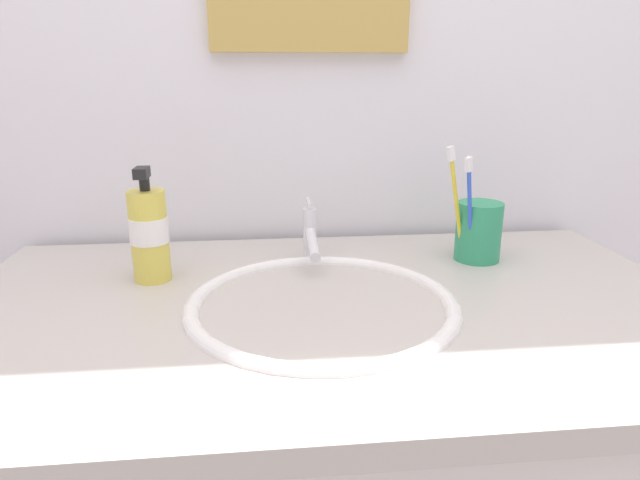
% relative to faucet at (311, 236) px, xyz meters
% --- Properties ---
extents(tiled_wall_back, '(2.32, 0.04, 2.40)m').
position_rel_faucet_xyz_m(tiled_wall_back, '(0.01, 0.19, 0.25)').
color(tiled_wall_back, silver).
rests_on(tiled_wall_back, ground).
extents(sink_basin, '(0.40, 0.40, 0.12)m').
position_rel_faucet_xyz_m(sink_basin, '(0.00, -0.19, -0.09)').
color(sink_basin, white).
rests_on(sink_basin, vanity_counter).
extents(faucet, '(0.02, 0.14, 0.11)m').
position_rel_faucet_xyz_m(faucet, '(0.00, 0.00, 0.00)').
color(faucet, silver).
rests_on(faucet, sink_basin).
extents(toothbrush_cup, '(0.08, 0.08, 0.10)m').
position_rel_faucet_xyz_m(toothbrush_cup, '(0.30, -0.01, 0.00)').
color(toothbrush_cup, '#2D9966').
rests_on(toothbrush_cup, vanity_counter).
extents(toothbrush_yellow, '(0.06, 0.03, 0.20)m').
position_rel_faucet_xyz_m(toothbrush_yellow, '(0.25, -0.03, 0.07)').
color(toothbrush_yellow, yellow).
rests_on(toothbrush_yellow, toothbrush_cup).
extents(toothbrush_blue, '(0.04, 0.03, 0.19)m').
position_rel_faucet_xyz_m(toothbrush_blue, '(0.27, -0.04, 0.06)').
color(toothbrush_blue, blue).
rests_on(toothbrush_blue, toothbrush_cup).
extents(soap_dispenser, '(0.06, 0.06, 0.19)m').
position_rel_faucet_xyz_m(soap_dispenser, '(-0.26, -0.06, 0.03)').
color(soap_dispenser, '#DBCC4C').
rests_on(soap_dispenser, vanity_counter).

